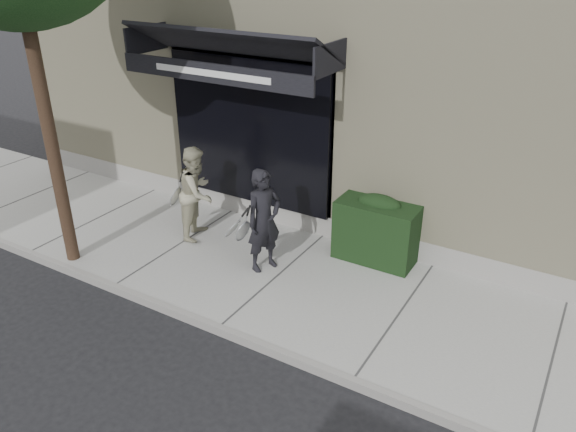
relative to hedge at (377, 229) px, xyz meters
The scene contains 7 objects.
ground 1.79m from the hedge, 131.35° to the right, with size 80.00×80.00×0.00m, color black.
sidewalk 1.77m from the hedge, 131.35° to the right, with size 20.00×3.00×0.12m, color gray.
curb 3.07m from the hedge, 111.45° to the right, with size 20.00×0.10×0.14m, color gray.
building_facade 4.39m from the hedge, 106.65° to the left, with size 14.30×8.04×5.64m.
hedge is the anchor object (origin of this frame).
pedestrian_front 1.86m from the hedge, 140.23° to the right, with size 0.73×0.89×1.67m.
pedestrian_back 3.13m from the hedge, 164.50° to the right, with size 0.82×0.94×1.64m.
Camera 1 is at (3.97, -6.39, 4.85)m, focal length 35.00 mm.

